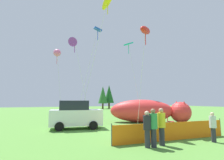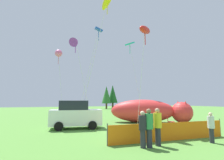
{
  "view_description": "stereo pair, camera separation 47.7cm",
  "coord_description": "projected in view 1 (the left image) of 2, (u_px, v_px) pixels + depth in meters",
  "views": [
    {
      "loc": [
        -7.06,
        -11.11,
        2.18
      ],
      "look_at": [
        -0.66,
        3.47,
        4.12
      ],
      "focal_mm": 28.0,
      "sensor_mm": 36.0,
      "label": 1
    },
    {
      "loc": [
        -6.62,
        -11.29,
        2.18
      ],
      "look_at": [
        -0.66,
        3.47,
        4.12
      ],
      "focal_mm": 28.0,
      "sensor_mm": 36.0,
      "label": 2
    }
  ],
  "objects": [
    {
      "name": "kite_teal_diamond",
      "position": [
        129.0,
        45.0,
        22.15
      ],
      "size": [
        1.17,
        2.75,
        9.7
      ],
      "color": "silver",
      "rests_on": "ground"
    },
    {
      "name": "kite_pink_octopus",
      "position": [
        57.0,
        53.0,
        19.83
      ],
      "size": [
        1.04,
        1.62,
        8.07
      ],
      "color": "silver",
      "rests_on": "ground"
    },
    {
      "name": "parked_car",
      "position": [
        76.0,
        115.0,
        14.04
      ],
      "size": [
        4.29,
        2.53,
        2.23
      ],
      "rotation": [
        0.0,
        0.0,
        -0.16
      ],
      "color": "white",
      "rests_on": "ground"
    },
    {
      "name": "spectator_in_blue_shirt",
      "position": [
        213.0,
        126.0,
        9.42
      ],
      "size": [
        0.34,
        0.34,
        1.58
      ],
      "color": "#2D2D38",
      "rests_on": "ground"
    },
    {
      "name": "kite_blue_box",
      "position": [
        97.0,
        31.0,
        19.94
      ],
      "size": [
        2.42,
        2.41,
        10.67
      ],
      "color": "silver",
      "rests_on": "ground"
    },
    {
      "name": "kite_purple_delta",
      "position": [
        75.0,
        41.0,
        18.59
      ],
      "size": [
        3.17,
        2.72,
        9.33
      ],
      "color": "silver",
      "rests_on": "ground"
    },
    {
      "name": "spectator_in_black_shirt",
      "position": [
        161.0,
        125.0,
        8.76
      ],
      "size": [
        0.4,
        0.4,
        1.83
      ],
      "color": "#2D2D38",
      "rests_on": "ground"
    },
    {
      "name": "ground_plane",
      "position": [
        139.0,
        131.0,
        12.65
      ],
      "size": [
        120.0,
        120.0,
        0.0
      ],
      "primitive_type": "plane",
      "color": "#548C38"
    },
    {
      "name": "inflatable_cat",
      "position": [
        149.0,
        112.0,
        18.15
      ],
      "size": [
        7.97,
        5.53,
        2.34
      ],
      "rotation": [
        0.0,
        0.0,
        -0.5
      ],
      "color": "red",
      "rests_on": "ground"
    },
    {
      "name": "horizon_tree_west",
      "position": [
        109.0,
        94.0,
        52.26
      ],
      "size": [
        2.93,
        2.93,
        7.0
      ],
      "color": "brown",
      "rests_on": "ground"
    },
    {
      "name": "spectator_in_red_shirt",
      "position": [
        147.0,
        127.0,
        8.34
      ],
      "size": [
        0.37,
        0.37,
        1.72
      ],
      "color": "#2D2D38",
      "rests_on": "ground"
    },
    {
      "name": "horizon_tree_east",
      "position": [
        103.0,
        95.0,
        50.27
      ],
      "size": [
        2.72,
        2.72,
        6.48
      ],
      "color": "brown",
      "rests_on": "ground"
    },
    {
      "name": "spectator_in_green_shirt",
      "position": [
        153.0,
        126.0,
        8.41
      ],
      "size": [
        0.4,
        0.4,
        1.82
      ],
      "color": "#2D2D38",
      "rests_on": "ground"
    },
    {
      "name": "safety_fence",
      "position": [
        173.0,
        131.0,
        9.86
      ],
      "size": [
        7.43,
        0.5,
        1.08
      ],
      "rotation": [
        0.0,
        0.0,
        -0.06
      ],
      "color": "orange",
      "rests_on": "ground"
    },
    {
      "name": "kite_red_lizard",
      "position": [
        145.0,
        31.0,
        15.0
      ],
      "size": [
        2.57,
        2.41,
        8.91
      ],
      "color": "silver",
      "rests_on": "ground"
    },
    {
      "name": "kite_yellow_hero",
      "position": [
        107.0,
        1.0,
        15.76
      ],
      "size": [
        2.41,
        2.91,
        11.86
      ],
      "color": "silver",
      "rests_on": "ground"
    },
    {
      "name": "folding_chair",
      "position": [
        169.0,
        120.0,
        14.87
      ],
      "size": [
        0.78,
        0.78,
        0.95
      ],
      "rotation": [
        0.0,
        0.0,
        -0.65
      ],
      "color": "maroon",
      "rests_on": "ground"
    }
  ]
}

